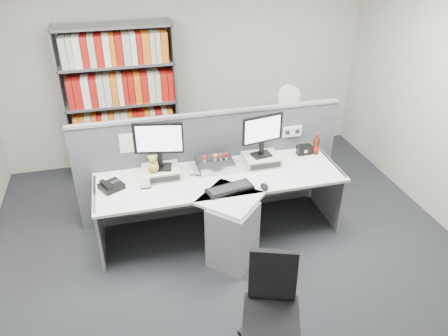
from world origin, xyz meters
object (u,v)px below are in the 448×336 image
object	(u,v)px
mouse	(264,187)
desk_phone	(111,186)
keyboard	(230,189)
office_chair	(271,306)
desk_calendar	(145,183)
filing_cabinet	(284,145)
desktop_pc	(215,164)
speaker	(304,150)
desk_fan	(288,99)
cola_bottle	(316,146)
desk	(225,209)
monitor_right	(262,132)
shelving_unit	(122,105)
monitor_left	(159,142)

from	to	relation	value
mouse	desk_phone	xyz separation A→B (m)	(-1.49, 0.38, 0.01)
keyboard	office_chair	world-z (taller)	office_chair
desk_calendar	office_chair	xyz separation A→B (m)	(0.79, -1.57, -0.29)
keyboard	filing_cabinet	distance (m)	1.90
desktop_pc	speaker	xyz separation A→B (m)	(1.06, 0.06, 0.01)
speaker	desk_fan	distance (m)	0.97
cola_bottle	desk	bearing A→B (deg)	-159.20
desk	filing_cabinet	distance (m)	1.85
monitor_right	mouse	bearing A→B (deg)	-104.71
speaker	filing_cabinet	xyz separation A→B (m)	(0.15, 0.93, -0.42)
desk_calendar	desk_fan	distance (m)	2.32
desk	mouse	world-z (taller)	mouse
cola_bottle	desk_phone	bearing A→B (deg)	-175.41
desktop_pc	desk_calendar	distance (m)	0.80
desk_phone	shelving_unit	bearing A→B (deg)	82.34
keyboard	filing_cabinet	bearing A→B (deg)	51.10
mouse	desk_fan	xyz separation A→B (m)	(0.82, 1.51, 0.29)
desk	shelving_unit	distance (m)	2.12
monitor_right	cola_bottle	world-z (taller)	monitor_right
keyboard	shelving_unit	xyz separation A→B (m)	(-0.93, 1.90, 0.24)
desktop_pc	desk_phone	world-z (taller)	desktop_pc
desk_phone	desk_fan	distance (m)	2.59
mouse	desk_fan	size ratio (longest dim) A/B	0.23
desk_fan	desk	bearing A→B (deg)	-130.62
keyboard	office_chair	distance (m)	1.34
speaker	monitor_right	bearing A→B (deg)	-170.78
keyboard	mouse	distance (m)	0.35
monitor_right	office_chair	world-z (taller)	monitor_right
desktop_pc	desk_calendar	xyz separation A→B (m)	(-0.77, -0.21, 0.00)
desktop_pc	office_chair	size ratio (longest dim) A/B	0.42
desktop_pc	mouse	distance (m)	0.65
desktop_pc	cola_bottle	size ratio (longest dim) A/B	1.47
desktop_pc	office_chair	xyz separation A→B (m)	(0.02, -1.78, -0.29)
monitor_left	desk_phone	world-z (taller)	monitor_left
monitor_right	mouse	xyz separation A→B (m)	(-0.13, -0.49, -0.36)
desk_calendar	filing_cabinet	distance (m)	2.35
keyboard	cola_bottle	distance (m)	1.26
speaker	desk	bearing A→B (deg)	-155.86
desk	mouse	size ratio (longest dim) A/B	21.62
mouse	monitor_right	bearing A→B (deg)	75.29
desk	desk_fan	xyz separation A→B (m)	(1.20, 1.40, 0.57)
cola_bottle	mouse	bearing A→B (deg)	-145.34
desk_calendar	desk	bearing A→B (deg)	-14.83
desktop_pc	keyboard	size ratio (longest dim) A/B	0.75
keyboard	desk	bearing A→B (deg)	121.90
desk_phone	filing_cabinet	xyz separation A→B (m)	(2.31, 1.13, -0.40)
filing_cabinet	speaker	bearing A→B (deg)	-98.91
desktop_pc	mouse	xyz separation A→B (m)	(0.38, -0.52, -0.03)
shelving_unit	filing_cabinet	bearing A→B (deg)	-12.07
mouse	shelving_unit	world-z (taller)	shelving_unit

